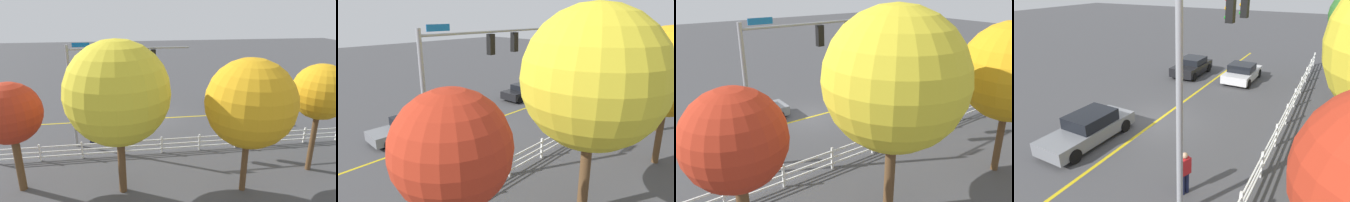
% 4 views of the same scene
% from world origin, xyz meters
% --- Properties ---
extents(ground_plane, '(120.00, 120.00, 0.00)m').
position_xyz_m(ground_plane, '(0.00, 0.00, 0.00)').
color(ground_plane, '#444447').
extents(lane_center_stripe, '(28.00, 0.16, 0.01)m').
position_xyz_m(lane_center_stripe, '(-4.00, 0.00, 0.00)').
color(lane_center_stripe, gold).
rests_on(lane_center_stripe, ground_plane).
extents(signal_assembly, '(8.03, 0.38, 7.23)m').
position_xyz_m(signal_assembly, '(3.10, 4.39, 5.11)').
color(signal_assembly, gray).
rests_on(signal_assembly, ground_plane).
extents(car_0, '(4.79, 1.99, 1.37)m').
position_xyz_m(car_0, '(3.21, -1.68, 0.66)').
color(car_0, slate).
rests_on(car_0, ground_plane).
extents(car_1, '(3.99, 1.98, 1.35)m').
position_xyz_m(car_1, '(-8.56, -2.10, 0.67)').
color(car_1, black).
rests_on(car_1, ground_plane).
extents(car_2, '(4.07, 2.05, 1.34)m').
position_xyz_m(car_2, '(-8.89, 1.93, 0.63)').
color(car_2, silver).
rests_on(car_2, ground_plane).
extents(pedestrian, '(0.47, 0.39, 1.69)m').
position_xyz_m(pedestrian, '(4.42, 4.04, 0.93)').
color(pedestrian, '#191E3F').
rests_on(pedestrian, ground_plane).
extents(white_rail_fence, '(26.10, 0.10, 1.15)m').
position_xyz_m(white_rail_fence, '(-3.00, 6.22, 0.60)').
color(white_rail_fence, white).
rests_on(white_rail_fence, ground_plane).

